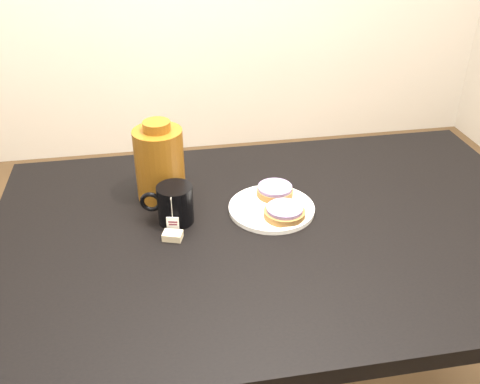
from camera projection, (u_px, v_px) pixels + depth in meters
The scene contains 7 objects.
table at pixel (278, 252), 1.36m from camera, with size 1.40×0.90×0.75m.
plate at pixel (272, 208), 1.37m from camera, with size 0.22×0.22×0.02m.
bagel_back at pixel (275, 191), 1.41m from camera, with size 0.12×0.12×0.03m.
bagel_front at pixel (284, 212), 1.32m from camera, with size 0.12×0.12×0.03m.
mug at pixel (174, 204), 1.31m from camera, with size 0.14×0.11×0.10m.
teabag_pouch at pixel (173, 236), 1.26m from camera, with size 0.04×0.03×0.02m, color #C6B793.
bagel_package at pixel (160, 163), 1.38m from camera, with size 0.13×0.13×0.22m.
Camera 1 is at (-0.28, -1.05, 1.50)m, focal length 40.00 mm.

